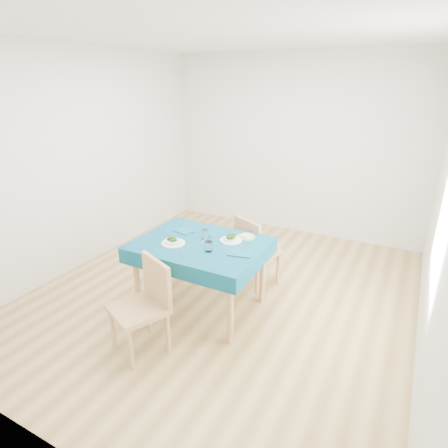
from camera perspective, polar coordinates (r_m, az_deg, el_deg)
The scene contains 16 objects.
room_shell at distance 3.86m, azimuth 0.00°, elevation 6.90°, with size 4.02×4.52×2.73m.
table at distance 3.96m, azimuth -3.50°, elevation -7.86°, with size 1.29×0.98×0.76m, color navy.
chair_near at distance 3.36m, azimuth -13.14°, elevation -10.76°, with size 0.44×0.48×1.10m, color tan.
chair_far at distance 4.37m, azimuth 5.34°, elevation -2.97°, with size 0.41×0.45×1.04m, color tan.
bowl_near at distance 3.78m, azimuth -7.76°, elevation -2.51°, with size 0.24×0.24×0.07m, color white, non-canonical shape.
bowl_far at distance 3.81m, azimuth 1.05°, elevation -2.12°, with size 0.23×0.23×0.07m, color white, non-canonical shape.
fork_near at distance 3.93m, azimuth -8.76°, elevation -2.17°, with size 0.02×0.16×0.00m, color silver.
knife_near at distance 3.69m, azimuth -5.65°, elevation -3.58°, with size 0.02×0.20×0.00m, color silver.
fork_far at distance 3.86m, azimuth -2.92°, elevation -2.33°, with size 0.02×0.19×0.00m, color silver.
knife_far at distance 3.59m, azimuth 3.27°, elevation -4.23°, with size 0.01×0.19×0.00m, color silver.
napkin_near at distance 4.08m, azimuth -6.10°, elevation -1.08°, with size 0.20×0.14×0.01m, color navy.
napkin_far at distance 3.54m, azimuth 2.51°, elevation -4.51°, with size 0.21×0.15×0.01m, color navy.
tumbler_center at distance 3.86m, azimuth -2.91°, elevation -1.58°, with size 0.08×0.08×0.10m, color white.
tumbler_side at distance 3.59m, azimuth -2.35°, elevation -3.44°, with size 0.08×0.08×0.10m, color white.
side_plate at distance 3.92m, azimuth 3.38°, elevation -1.94°, with size 0.19×0.19×0.01m, color #98C962.
bread_slice at distance 3.92m, azimuth 3.39°, elevation -1.77°, with size 0.10×0.10×0.01m, color beige.
Camera 1 is at (1.75, -3.31, 2.30)m, focal length 30.00 mm.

